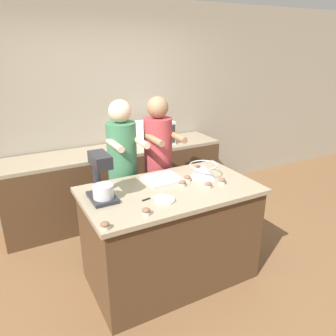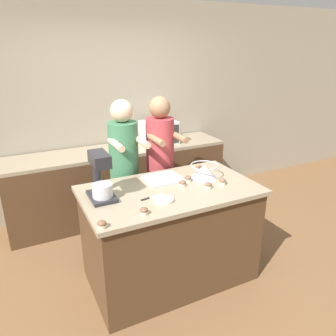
# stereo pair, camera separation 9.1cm
# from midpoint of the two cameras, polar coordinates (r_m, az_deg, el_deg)

# --- Properties ---
(ground_plane) EXTENTS (16.00, 16.00, 0.00)m
(ground_plane) POSITION_cam_midpoint_polar(r_m,az_deg,el_deg) (3.43, -0.43, -18.17)
(ground_plane) COLOR brown
(back_wall) EXTENTS (10.00, 0.06, 2.70)m
(back_wall) POSITION_cam_midpoint_polar(r_m,az_deg,el_deg) (4.41, -11.65, 9.83)
(back_wall) COLOR gray
(back_wall) RESTS_ON ground_plane
(island_counter) EXTENTS (1.56, 0.90, 0.95)m
(island_counter) POSITION_cam_midpoint_polar(r_m,az_deg,el_deg) (3.15, -0.45, -11.42)
(island_counter) COLOR #4C331E
(island_counter) RESTS_ON ground_plane
(back_counter) EXTENTS (2.80, 0.60, 0.91)m
(back_counter) POSITION_cam_midpoint_polar(r_m,az_deg,el_deg) (4.35, -9.42, -2.53)
(back_counter) COLOR #4C331E
(back_counter) RESTS_ON ground_plane
(person_left) EXTENTS (0.32, 0.49, 1.66)m
(person_left) POSITION_cam_midpoint_polar(r_m,az_deg,el_deg) (3.42, -8.57, -1.14)
(person_left) COLOR #232328
(person_left) RESTS_ON ground_plane
(person_right) EXTENTS (0.32, 0.49, 1.66)m
(person_right) POSITION_cam_midpoint_polar(r_m,az_deg,el_deg) (3.56, -2.41, 0.02)
(person_right) COLOR #232328
(person_right) RESTS_ON ground_plane
(stand_mixer) EXTENTS (0.20, 0.30, 0.40)m
(stand_mixer) POSITION_cam_midpoint_polar(r_m,az_deg,el_deg) (2.72, -12.52, -2.00)
(stand_mixer) COLOR #232328
(stand_mixer) RESTS_ON island_counter
(mixing_bowl) EXTENTS (0.27, 0.27, 0.14)m
(mixing_bowl) POSITION_cam_midpoint_polar(r_m,az_deg,el_deg) (3.15, 5.31, -0.45)
(mixing_bowl) COLOR #BCBCC1
(mixing_bowl) RESTS_ON island_counter
(baking_tray) EXTENTS (0.33, 0.29, 0.04)m
(baking_tray) POSITION_cam_midpoint_polar(r_m,az_deg,el_deg) (3.09, -1.76, -1.85)
(baking_tray) COLOR #BCBCC1
(baking_tray) RESTS_ON island_counter
(microwave_oven) EXTENTS (0.45, 0.33, 0.30)m
(microwave_oven) POSITION_cam_midpoint_polar(r_m,az_deg,el_deg) (4.35, -2.85, 6.19)
(microwave_oven) COLOR silver
(microwave_oven) RESTS_ON back_counter
(small_plate) EXTENTS (0.17, 0.17, 0.02)m
(small_plate) POSITION_cam_midpoint_polar(r_m,az_deg,el_deg) (2.70, -1.58, -5.58)
(small_plate) COLOR beige
(small_plate) RESTS_ON island_counter
(knife) EXTENTS (0.22, 0.06, 0.01)m
(knife) POSITION_cam_midpoint_polar(r_m,az_deg,el_deg) (2.75, -3.81, -5.18)
(knife) COLOR #BCBCC1
(knife) RESTS_ON island_counter
(cupcake_0) EXTENTS (0.07, 0.07, 0.06)m
(cupcake_0) POSITION_cam_midpoint_polar(r_m,az_deg,el_deg) (3.04, 8.51, -2.24)
(cupcake_0) COLOR beige
(cupcake_0) RESTS_ON island_counter
(cupcake_1) EXTENTS (0.07, 0.07, 0.06)m
(cupcake_1) POSITION_cam_midpoint_polar(r_m,az_deg,el_deg) (2.49, -4.89, -7.56)
(cupcake_1) COLOR beige
(cupcake_1) RESTS_ON island_counter
(cupcake_2) EXTENTS (0.07, 0.07, 0.06)m
(cupcake_2) POSITION_cam_midpoint_polar(r_m,az_deg,el_deg) (2.35, -12.04, -9.78)
(cupcake_2) COLOR beige
(cupcake_2) RESTS_ON island_counter
(cupcake_3) EXTENTS (0.07, 0.07, 0.06)m
(cupcake_3) POSITION_cam_midpoint_polar(r_m,az_deg,el_deg) (2.98, -12.39, -3.05)
(cupcake_3) COLOR beige
(cupcake_3) RESTS_ON island_counter
(cupcake_4) EXTENTS (0.07, 0.07, 0.06)m
(cupcake_4) POSITION_cam_midpoint_polar(r_m,az_deg,el_deg) (3.33, 4.37, 0.00)
(cupcake_4) COLOR beige
(cupcake_4) RESTS_ON island_counter
(cupcake_5) EXTENTS (0.07, 0.07, 0.06)m
(cupcake_5) POSITION_cam_midpoint_polar(r_m,az_deg,el_deg) (2.96, 1.63, -2.66)
(cupcake_5) COLOR beige
(cupcake_5) RESTS_ON island_counter
(cupcake_6) EXTENTS (0.07, 0.07, 0.06)m
(cupcake_6) POSITION_cam_midpoint_polar(r_m,az_deg,el_deg) (3.07, 2.54, -1.81)
(cupcake_6) COLOR beige
(cupcake_6) RESTS_ON island_counter
(cupcake_7) EXTENTS (0.07, 0.07, 0.06)m
(cupcake_7) POSITION_cam_midpoint_polar(r_m,az_deg,el_deg) (2.95, 6.12, -2.92)
(cupcake_7) COLOR beige
(cupcake_7) RESTS_ON island_counter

